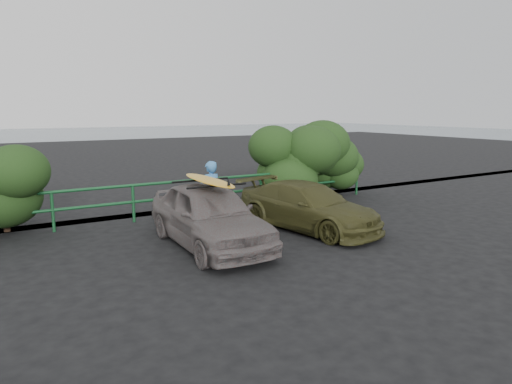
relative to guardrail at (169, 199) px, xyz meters
The scene contains 9 objects.
ground 5.03m from the guardrail, 90.00° to the right, with size 80.00×80.00×0.00m, color black.
ocean 55.00m from the guardrail, 90.00° to the left, with size 200.00×200.00×0.00m, color slate.
guardrail is the anchor object (origin of this frame).
shrub_right 5.07m from the guardrail, ahead, with size 3.20×2.40×2.39m, color #203E16, non-canonical shape.
sedan 3.03m from the guardrail, 93.01° to the right, with size 1.65×4.10×1.40m, color #635A58.
olive_vehicle 3.94m from the guardrail, 48.50° to the right, with size 1.64×4.02×1.17m, color #3D3D1B.
man 1.51m from the guardrail, 63.05° to the right, with size 0.62×0.40×1.69m, color #4081C1.
roof_rack 3.16m from the guardrail, 93.01° to the right, with size 1.35×0.95×0.05m, color black, non-canonical shape.
surfboard 3.18m from the guardrail, 93.01° to the right, with size 0.50×2.40×0.07m, color orange.
Camera 1 is at (-4.25, -7.00, 3.00)m, focal length 32.00 mm.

